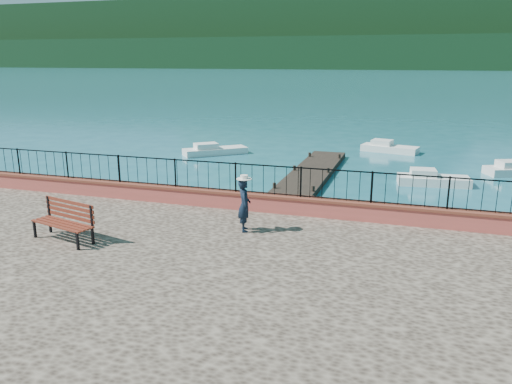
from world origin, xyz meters
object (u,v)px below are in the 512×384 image
Objects in this scene: person at (244,205)px; boat_3 at (215,148)px; park_bench at (64,229)px; boat_4 at (390,146)px; boat_1 at (434,177)px.

person is 18.51m from boat_3.
boat_4 is at bearing 86.18° from park_bench.
boat_3 is 11.65m from boat_4.
person is at bearing -120.66° from boat_1.
person is at bearing 40.74° from park_bench.
park_bench is 5.03m from person.
boat_3 is (-13.35, 4.25, 0.00)m from boat_1.
park_bench is 0.50× the size of boat_3.
boat_1 and boat_4 have the same top height.
person reaches higher than boat_4.
park_bench reaches higher than boat_1.
park_bench is 1.33× the size of person.
boat_4 is at bearing -31.77° from person.
person reaches higher than boat_1.
boat_4 is (3.09, 21.10, -1.57)m from person.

